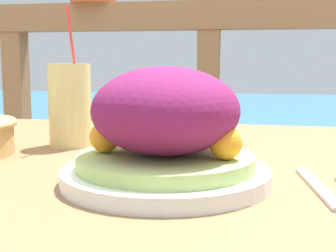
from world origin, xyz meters
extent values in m
cube|color=olive|center=(0.00, 0.00, 0.70)|extent=(1.11, 0.83, 0.04)
cube|color=brown|center=(0.00, 0.80, 1.02)|extent=(2.80, 0.08, 0.09)
cube|color=brown|center=(-0.68, 0.80, 0.49)|extent=(0.07, 0.07, 0.97)
cube|color=brown|center=(0.00, 0.80, 0.49)|extent=(0.07, 0.07, 0.97)
cube|color=teal|center=(0.00, 3.30, 0.22)|extent=(12.00, 4.00, 0.44)
cylinder|color=silver|center=(0.04, -0.16, 0.73)|extent=(0.27, 0.27, 0.02)
cylinder|color=#A8C66B|center=(0.04, -0.16, 0.75)|extent=(0.23, 0.23, 0.02)
ellipsoid|color=#72194C|center=(0.04, -0.16, 0.81)|extent=(0.19, 0.19, 0.11)
sphere|color=orange|center=(0.12, -0.18, 0.78)|extent=(0.04, 0.04, 0.04)
sphere|color=orange|center=(-0.04, -0.16, 0.78)|extent=(0.04, 0.04, 0.04)
cylinder|color=#DBCC7F|center=(-0.18, 0.07, 0.80)|extent=(0.08, 0.08, 0.15)
cylinder|color=red|center=(-0.17, 0.07, 0.86)|extent=(0.01, 0.06, 0.21)
cube|color=silver|center=(0.23, -0.15, 0.72)|extent=(0.04, 0.18, 0.00)
sphere|color=orange|center=(-0.04, 0.30, 0.76)|extent=(0.08, 0.08, 0.08)
camera|label=1|loc=(0.15, -0.73, 0.88)|focal=50.00mm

